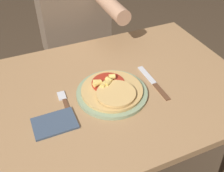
{
  "coord_description": "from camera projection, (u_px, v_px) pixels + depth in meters",
  "views": [
    {
      "loc": [
        -0.24,
        -0.7,
        1.38
      ],
      "look_at": [
        0.04,
        -0.04,
        0.77
      ],
      "focal_mm": 42.0,
      "sensor_mm": 36.0,
      "label": 1
    }
  ],
  "objects": [
    {
      "name": "pizza",
      "position": [
        112.0,
        90.0,
        0.95
      ],
      "size": [
        0.23,
        0.23,
        0.04
      ],
      "color": "tan",
      "rests_on": "plate"
    },
    {
      "name": "fork",
      "position": [
        65.0,
        105.0,
        0.93
      ],
      "size": [
        0.03,
        0.18,
        0.0
      ],
      "color": "brown",
      "rests_on": "dining_table"
    },
    {
      "name": "napkin",
      "position": [
        55.0,
        123.0,
        0.86
      ],
      "size": [
        0.14,
        0.1,
        0.01
      ],
      "color": "#38475B",
      "rests_on": "dining_table"
    },
    {
      "name": "plate",
      "position": [
        112.0,
        93.0,
        0.97
      ],
      "size": [
        0.26,
        0.26,
        0.01
      ],
      "color": "gray",
      "rests_on": "dining_table"
    },
    {
      "name": "dining_table",
      "position": [
        99.0,
        113.0,
        1.06
      ],
      "size": [
        1.17,
        0.73,
        0.73
      ],
      "color": "#9E754C",
      "rests_on": "ground_plane"
    },
    {
      "name": "person_diner",
      "position": [
        75.0,
        24.0,
        1.47
      ],
      "size": [
        0.36,
        0.52,
        1.19
      ],
      "color": "#2D2D38",
      "rests_on": "ground_plane"
    },
    {
      "name": "knife",
      "position": [
        154.0,
        83.0,
        1.02
      ],
      "size": [
        0.02,
        0.22,
        0.0
      ],
      "color": "brown",
      "rests_on": "dining_table"
    }
  ]
}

